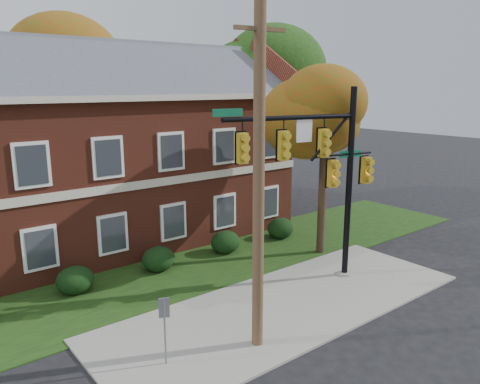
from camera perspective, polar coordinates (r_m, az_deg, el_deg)
ground at (r=16.49m, az=8.30°, el=-14.82°), size 120.00×120.00×0.00m
sidewalk at (r=17.09m, az=5.80°, el=-13.55°), size 14.00×5.00×0.08m
grass_strip at (r=20.65m, az=-3.99°, el=-8.78°), size 30.00×6.00×0.04m
apartment_building at (r=23.69m, az=-16.48°, el=5.95°), size 18.80×8.80×9.74m
hedge_left at (r=18.80m, az=-19.47°, el=-10.09°), size 1.40×1.26×1.05m
hedge_center at (r=20.06m, az=-9.93°, el=-8.06°), size 1.40×1.26×1.05m
hedge_right at (r=21.82m, az=-1.79°, el=-6.13°), size 1.40×1.26×1.05m
hedge_far_right at (r=23.96m, az=4.96°, el=-4.42°), size 1.40×1.26×1.05m
tree_near_right at (r=21.11m, az=11.09°, el=10.04°), size 4.50×4.25×8.58m
tree_right_rear at (r=30.31m, az=3.24°, el=13.78°), size 6.30×5.95×10.62m
tree_far_rear at (r=31.39m, az=-20.18°, el=14.33°), size 6.84×6.46×11.52m
traffic_signal at (r=17.82m, az=9.87°, el=3.27°), size 6.68×1.64×7.59m
utility_pole at (r=12.94m, az=2.29°, el=1.06°), size 1.52×0.37×9.81m
sign_post at (r=13.34m, az=-9.19°, el=-15.18°), size 0.28×0.15×2.04m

